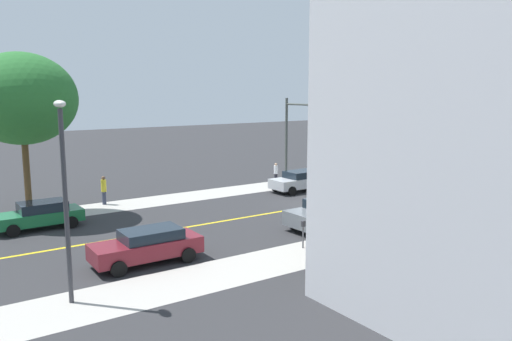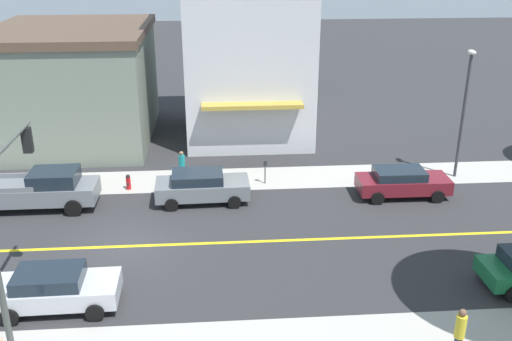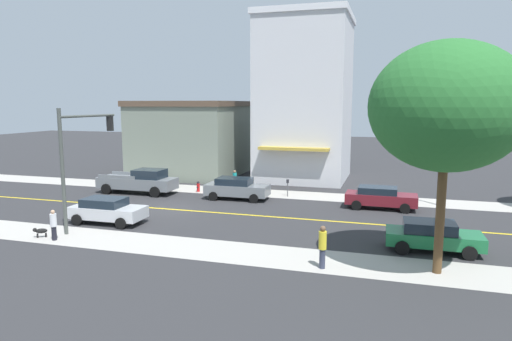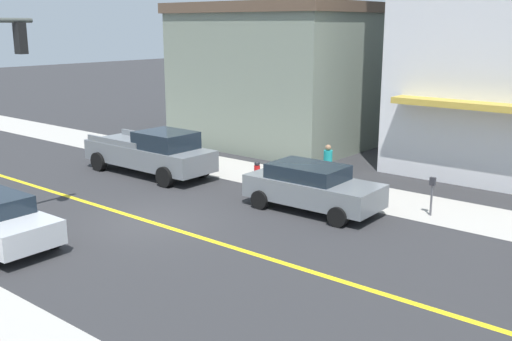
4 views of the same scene
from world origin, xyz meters
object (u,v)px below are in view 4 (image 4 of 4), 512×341
grey_sedan_left_curb (312,187)px  grey_pickup_truck (152,152)px  parking_meter (432,190)px  pedestrian_teal_shirt (328,165)px  fire_hydrant (257,171)px

grey_sedan_left_curb → grey_pickup_truck: grey_pickup_truck is taller
parking_meter → pedestrian_teal_shirt: bearing=-97.9°
grey_pickup_truck → pedestrian_teal_shirt: bearing=22.0°
grey_sedan_left_curb → pedestrian_teal_shirt: size_ratio=2.70×
grey_sedan_left_curb → parking_meter: bearing=29.4°
parking_meter → grey_sedan_left_curb: (1.99, -3.31, -0.03)m
parking_meter → grey_pickup_truck: size_ratio=0.21×
grey_sedan_left_curb → grey_pickup_truck: size_ratio=0.75×
fire_hydrant → pedestrian_teal_shirt: bearing=107.2°
grey_pickup_truck → fire_hydrant: bearing=25.1°
parking_meter → pedestrian_teal_shirt: pedestrian_teal_shirt is taller
fire_hydrant → pedestrian_teal_shirt: 2.91m
fire_hydrant → parking_meter: 7.13m
parking_meter → grey_sedan_left_curb: 3.86m
fire_hydrant → parking_meter: parking_meter is taller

